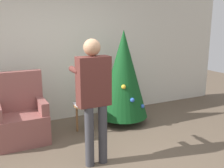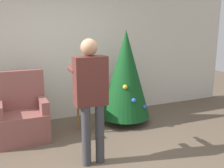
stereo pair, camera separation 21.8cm
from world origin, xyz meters
The scene contains 7 objects.
wall_back centered at (0.00, 2.23, 1.35)m, with size 8.00×0.06×2.70m.
christmas_tree centered at (1.12, 1.51, 0.94)m, with size 0.93×0.93×1.76m.
armchair centered at (-0.75, 1.50, 0.38)m, with size 0.79×0.62×1.12m.
person_standing centered at (0.06, 0.36, 1.01)m, with size 0.44×0.57×1.68m.
side_stool centered at (0.29, 1.41, 0.40)m, with size 0.35×0.35×0.50m.
laptop centered at (0.29, 1.41, 0.51)m, with size 0.32×0.26×0.02m.
book centered at (0.29, 1.41, 0.53)m, with size 0.20×0.13×0.02m.
Camera 2 is at (-1.00, -2.78, 1.88)m, focal length 42.00 mm.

